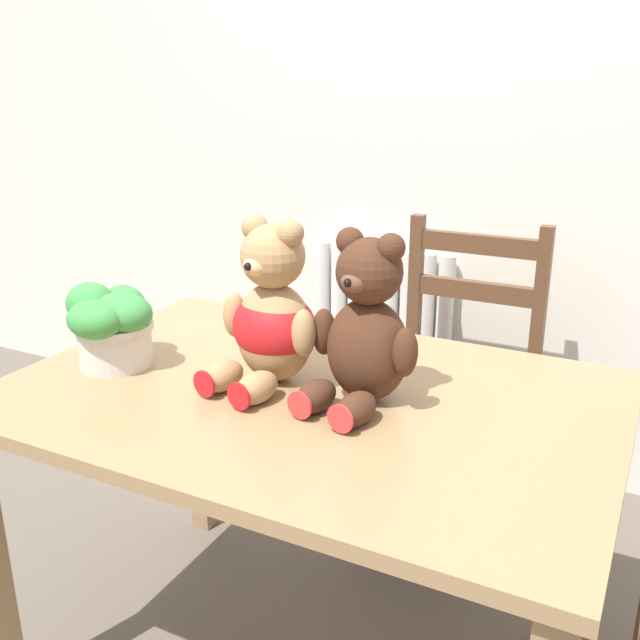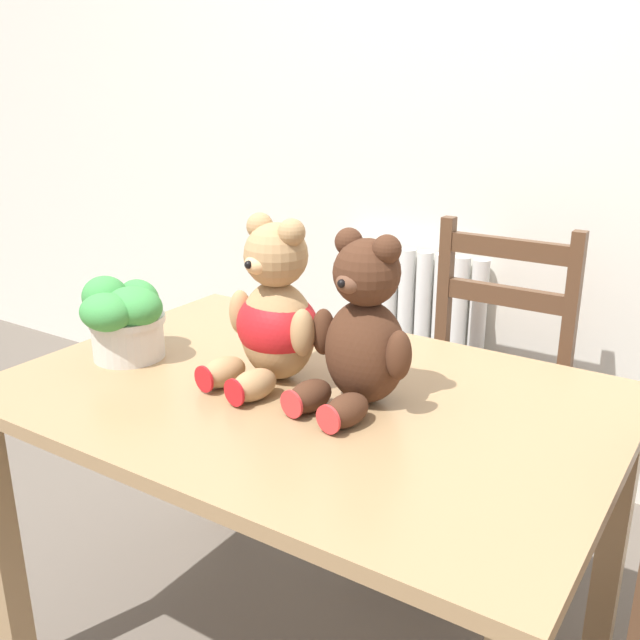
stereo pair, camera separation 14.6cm
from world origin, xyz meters
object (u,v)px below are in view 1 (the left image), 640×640
teddy_bear_right (365,331)px  wooden_chair_behind (457,384)px  teddy_bear_left (272,318)px  potted_plant (111,323)px

teddy_bear_right → wooden_chair_behind: bearing=-78.4°
wooden_chair_behind → teddy_bear_right: size_ratio=2.73×
wooden_chair_behind → teddy_bear_right: bearing=91.8°
teddy_bear_left → wooden_chair_behind: bearing=-93.1°
potted_plant → wooden_chair_behind: bearing=57.8°
teddy_bear_right → potted_plant: bearing=18.6°
wooden_chair_behind → teddy_bear_right: (0.02, -0.79, 0.43)m
wooden_chair_behind → teddy_bear_right: teddy_bear_right is taller
potted_plant → teddy_bear_left: bearing=14.3°
teddy_bear_left → potted_plant: teddy_bear_left is taller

